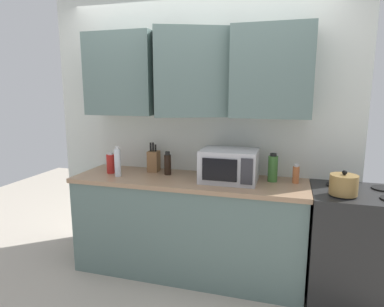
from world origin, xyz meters
TOP-DOWN VIEW (x-y plane):
  - wall_back_with_cabinets at (0.00, -0.07)m, footprint 2.96×0.55m
  - counter_run at (0.00, -0.30)m, footprint 2.09×0.63m
  - stove_range at (1.43, -0.32)m, footprint 0.76×0.64m
  - kettle at (1.26, -0.46)m, footprint 0.20×0.20m
  - microwave at (0.37, -0.29)m, footprint 0.48×0.37m
  - knife_block at (-0.40, -0.13)m, footprint 0.11×0.13m
  - bottle_clear_tall at (-0.64, -0.40)m, footprint 0.06×0.06m
  - bottle_spice_jar at (0.92, -0.19)m, footprint 0.06×0.06m
  - bottle_soy_dark at (-0.22, -0.22)m, footprint 0.06×0.06m
  - bottle_green_oil at (0.73, -0.19)m, footprint 0.08×0.08m
  - bottle_red_sauce at (-0.77, -0.31)m, footprint 0.08×0.08m

SIDE VIEW (x-z plane):
  - counter_run at x=0.00m, z-range 0.00..0.90m
  - stove_range at x=1.43m, z-range 0.00..0.91m
  - bottle_spice_jar at x=0.92m, z-range 0.89..1.06m
  - kettle at x=1.26m, z-range 0.89..1.08m
  - bottle_red_sauce at x=-0.77m, z-range 0.90..1.09m
  - bottle_soy_dark at x=-0.22m, z-range 0.89..1.11m
  - knife_block at x=-0.40m, z-range 0.86..1.15m
  - bottle_green_oil at x=0.73m, z-range 0.89..1.14m
  - bottle_clear_tall at x=-0.64m, z-range 0.89..1.17m
  - microwave at x=0.37m, z-range 0.90..1.18m
  - wall_back_with_cabinets at x=0.00m, z-range 0.27..2.87m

